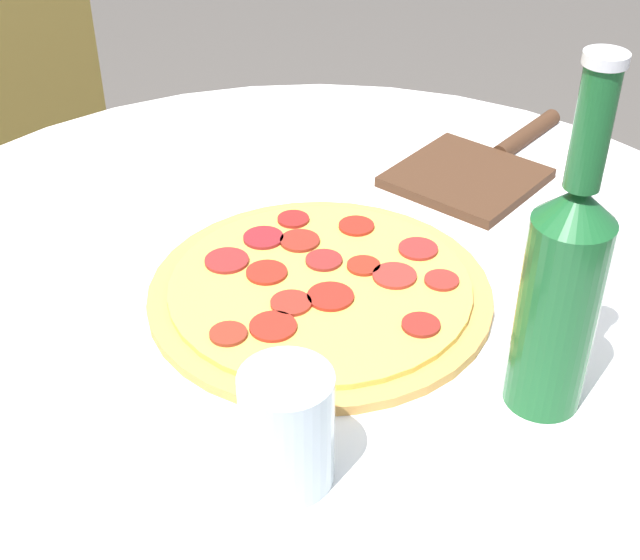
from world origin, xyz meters
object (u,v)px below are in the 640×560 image
object	(u,v)px
pizza	(320,290)
beer_bottle	(561,288)
pizza_paddle	(479,169)
drinking_glass	(287,429)

from	to	relation	value
pizza	beer_bottle	bearing A→B (deg)	-104.30
pizza_paddle	drinking_glass	xyz separation A→B (m)	(-0.52, 0.01, 0.04)
pizza	beer_bottle	size ratio (longest dim) A/B	1.10
pizza	pizza_paddle	world-z (taller)	pizza
drinking_glass	beer_bottle	bearing A→B (deg)	-44.18
beer_bottle	drinking_glass	size ratio (longest dim) A/B	3.05
pizza	beer_bottle	world-z (taller)	beer_bottle
pizza	pizza_paddle	bearing A→B (deg)	-13.87
pizza_paddle	drinking_glass	bearing A→B (deg)	-164.51
beer_bottle	drinking_glass	bearing A→B (deg)	135.82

